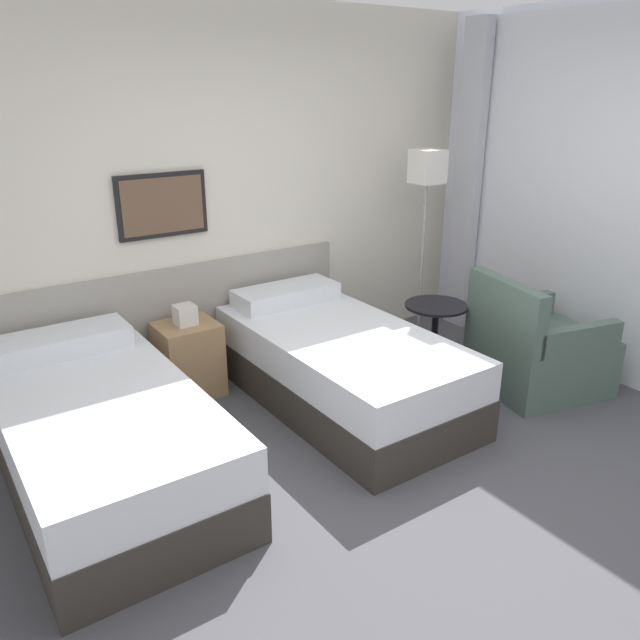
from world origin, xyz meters
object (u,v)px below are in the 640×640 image
object	(u,v)px
bed_near_window	(341,365)
floor_lamp	(427,185)
side_table	(435,324)
nightstand	(189,358)
bed_near_door	(103,436)
armchair	(536,352)

from	to	relation	value
bed_near_window	floor_lamp	size ratio (longest dim) A/B	1.18
side_table	nightstand	bearing A→B (deg)	157.28
bed_near_door	armchair	bearing A→B (deg)	-11.93
nightstand	armchair	distance (m)	2.54
nightstand	side_table	xyz separation A→B (m)	(1.73, -0.72, 0.11)
bed_near_door	bed_near_window	distance (m)	1.65
side_table	armchair	size ratio (longest dim) A/B	0.57
nightstand	floor_lamp	xyz separation A→B (m)	(2.01, -0.25, 1.09)
bed_near_door	nightstand	xyz separation A→B (m)	(0.82, 0.73, 0.00)
floor_lamp	armchair	world-z (taller)	floor_lamp
bed_near_window	floor_lamp	xyz separation A→B (m)	(1.18, 0.47, 1.09)
bed_near_window	nightstand	xyz separation A→B (m)	(-0.82, 0.73, 0.00)
bed_near_door	bed_near_window	world-z (taller)	same
side_table	floor_lamp	bearing A→B (deg)	59.30
bed_near_window	floor_lamp	world-z (taller)	floor_lamp
nightstand	armchair	size ratio (longest dim) A/B	0.70
bed_near_window	armchair	distance (m)	1.46
nightstand	floor_lamp	world-z (taller)	floor_lamp
bed_near_door	floor_lamp	bearing A→B (deg)	9.47
bed_near_window	nightstand	distance (m)	1.10
side_table	armchair	bearing A→B (deg)	-56.39
side_table	armchair	world-z (taller)	armchair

